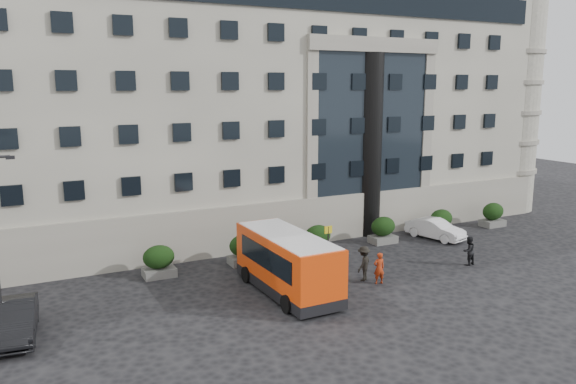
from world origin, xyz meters
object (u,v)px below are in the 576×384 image
parked_car_b (15,320)px  pedestrian_b (469,251)px  hedge_b (244,249)px  hedge_f (493,214)px  minibus (287,261)px  pedestrian_c (364,263)px  hedge_c (318,239)px  hedge_d (383,230)px  bus_stop_sign (328,239)px  pedestrian_a (379,268)px  hedge_e (441,222)px  hedge_a (159,261)px  white_taxi (435,229)px

parked_car_b → pedestrian_b: bearing=2.3°
hedge_b → hedge_f: (20.80, 0.00, 0.00)m
minibus → pedestrian_c: minibus is taller
hedge_c → hedge_d: size_ratio=1.00×
bus_stop_sign → parked_car_b: size_ratio=0.53×
parked_car_b → pedestrian_b: 24.82m
hedge_d → pedestrian_b: bearing=-75.1°
hedge_d → pedestrian_a: 8.32m
hedge_b → bus_stop_sign: bus_stop_sign is taller
hedge_e → pedestrian_c: (-10.75, -5.76, 0.06)m
hedge_d → bus_stop_sign: 6.76m
hedge_e → pedestrian_b: size_ratio=1.03×
hedge_c → bus_stop_sign: size_ratio=0.73×
hedge_a → hedge_e: (20.80, 0.00, 0.00)m
hedge_c → parked_car_b: bearing=-164.5°
hedge_c → parked_car_b: hedge_c is taller
hedge_f → bus_stop_sign: bus_stop_sign is taller
hedge_a → hedge_c: size_ratio=1.00×
hedge_e → pedestrian_b: bearing=-119.0°
hedge_d → hedge_f: same height
parked_car_b → pedestrian_c: pedestrian_c is taller
hedge_a → pedestrian_a: hedge_a is taller
hedge_d → parked_car_b: 23.63m
hedge_e → white_taxi: size_ratio=0.43×
hedge_b → hedge_e: (15.60, 0.00, 0.00)m
bus_stop_sign → hedge_c: bearing=72.2°
hedge_c → pedestrian_a: (0.10, -6.58, -0.05)m
minibus → pedestrian_a: size_ratio=4.30×
bus_stop_sign → pedestrian_c: (0.55, -2.96, -0.75)m
bus_stop_sign → pedestrian_a: size_ratio=1.43×
bus_stop_sign → pedestrian_c: bus_stop_sign is taller
hedge_d → parked_car_b: bearing=-167.8°
pedestrian_b → pedestrian_c: bearing=-10.9°
hedge_e → hedge_d: bearing=180.0°
hedge_b → hedge_c: size_ratio=1.00×
white_taxi → hedge_d: bearing=153.4°
pedestrian_a → hedge_a: bearing=-23.9°
hedge_c → pedestrian_a: size_ratio=1.04×
hedge_b → hedge_c: bearing=0.0°
hedge_c → white_taxi: size_ratio=0.43×
hedge_a → white_taxi: bearing=-2.3°
pedestrian_c → pedestrian_b: bearing=141.4°
white_taxi → pedestrian_c: (-9.51, -4.96, 0.27)m
hedge_b → pedestrian_c: 7.53m
hedge_b → pedestrian_b: hedge_b is taller
hedge_a → hedge_f: 26.00m
hedge_a → hedge_b: same height
hedge_c → pedestrian_b: 9.36m
pedestrian_c → bus_stop_sign: bearing=-113.3°
hedge_b → pedestrian_a: bearing=-51.1°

